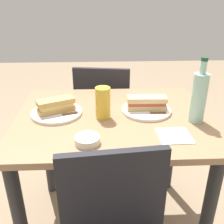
# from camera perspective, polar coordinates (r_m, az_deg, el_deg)

# --- Properties ---
(ground_plane) EXTENTS (8.00, 8.00, 0.00)m
(ground_plane) POSITION_cam_1_polar(r_m,az_deg,el_deg) (1.78, 0.00, -22.95)
(ground_plane) COLOR #8C755B
(dining_table) EXTENTS (0.96, 0.78, 0.75)m
(dining_table) POSITION_cam_1_polar(r_m,az_deg,el_deg) (1.39, 0.00, -5.74)
(dining_table) COLOR #997251
(dining_table) RESTS_ON ground
(chair_near) EXTENTS (0.46, 0.46, 0.86)m
(chair_near) POSITION_cam_1_polar(r_m,az_deg,el_deg) (1.96, -1.79, -0.09)
(chair_near) COLOR black
(chair_near) RESTS_ON ground
(plate_near) EXTENTS (0.26, 0.26, 0.01)m
(plate_near) POSITION_cam_1_polar(r_m,az_deg,el_deg) (1.38, 7.44, 0.40)
(plate_near) COLOR silver
(plate_near) RESTS_ON dining_table
(baguette_sandwich_near) EXTENTS (0.20, 0.08, 0.07)m
(baguette_sandwich_near) POSITION_cam_1_polar(r_m,az_deg,el_deg) (1.36, 7.53, 1.99)
(baguette_sandwich_near) COLOR #DBB77A
(baguette_sandwich_near) RESTS_ON plate_near
(knife_near) EXTENTS (0.18, 0.02, 0.01)m
(knife_near) POSITION_cam_1_polar(r_m,az_deg,el_deg) (1.32, 8.28, -0.22)
(knife_near) COLOR silver
(knife_near) RESTS_ON plate_near
(plate_far) EXTENTS (0.26, 0.26, 0.01)m
(plate_far) POSITION_cam_1_polar(r_m,az_deg,el_deg) (1.36, -11.91, -0.18)
(plate_far) COLOR silver
(plate_far) RESTS_ON dining_table
(baguette_sandwich_far) EXTENTS (0.19, 0.14, 0.07)m
(baguette_sandwich_far) POSITION_cam_1_polar(r_m,az_deg,el_deg) (1.35, -12.06, 1.41)
(baguette_sandwich_far) COLOR tan
(baguette_sandwich_far) RESTS_ON plate_far
(knife_far) EXTENTS (0.17, 0.07, 0.01)m
(knife_far) POSITION_cam_1_polar(r_m,az_deg,el_deg) (1.31, -10.73, -0.64)
(knife_far) COLOR silver
(knife_far) RESTS_ON plate_far
(water_bottle) EXTENTS (0.07, 0.07, 0.31)m
(water_bottle) POSITION_cam_1_polar(r_m,az_deg,el_deg) (1.28, 18.34, 3.13)
(water_bottle) COLOR #99C6B7
(water_bottle) RESTS_ON dining_table
(beer_glass) EXTENTS (0.07, 0.07, 0.16)m
(beer_glass) POSITION_cam_1_polar(r_m,az_deg,el_deg) (1.27, -1.98, 1.98)
(beer_glass) COLOR gold
(beer_glass) RESTS_ON dining_table
(olive_bowl) EXTENTS (0.11, 0.11, 0.03)m
(olive_bowl) POSITION_cam_1_polar(r_m,az_deg,el_deg) (1.09, -5.37, -6.07)
(olive_bowl) COLOR silver
(olive_bowl) RESTS_ON dining_table
(paper_napkin) EXTENTS (0.14, 0.14, 0.00)m
(paper_napkin) POSITION_cam_1_polar(r_m,az_deg,el_deg) (1.18, 13.36, -5.02)
(paper_napkin) COLOR white
(paper_napkin) RESTS_ON dining_table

